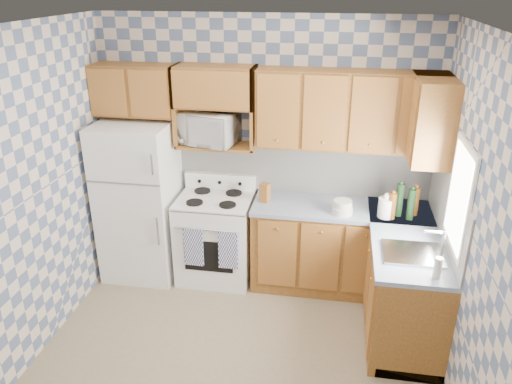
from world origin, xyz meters
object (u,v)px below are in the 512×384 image
refrigerator (140,201)px  stove_body (216,238)px  microwave (208,128)px  electric_kettle (386,208)px

refrigerator → stove_body: 0.89m
microwave → electric_kettle: 1.91m
refrigerator → electric_kettle: refrigerator is taller
stove_body → electric_kettle: (1.69, -0.15, 0.56)m
electric_kettle → microwave: bearing=169.7°
stove_body → electric_kettle: 1.79m
stove_body → electric_kettle: size_ratio=4.77×
microwave → refrigerator: bearing=-152.4°
stove_body → microwave: microwave is taller
refrigerator → stove_body: size_ratio=1.87×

